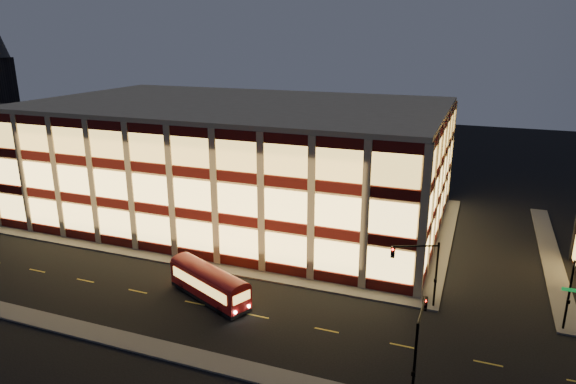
% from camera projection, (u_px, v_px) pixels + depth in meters
% --- Properties ---
extents(ground, '(200.00, 200.00, 0.00)m').
position_uv_depth(ground, '(191.00, 268.00, 51.49)').
color(ground, black).
rests_on(ground, ground).
extents(sidewalk_office_south, '(54.00, 2.00, 0.15)m').
position_uv_depth(sidewalk_office_south, '(171.00, 259.00, 53.38)').
color(sidewalk_office_south, '#514F4C').
rests_on(sidewalk_office_south, ground).
extents(sidewalk_office_east, '(2.00, 30.00, 0.15)m').
position_uv_depth(sidewalk_office_east, '(443.00, 239.00, 58.76)').
color(sidewalk_office_east, '#514F4C').
rests_on(sidewalk_office_east, ground).
extents(sidewalk_tower_west, '(2.00, 30.00, 0.15)m').
position_uv_depth(sidewalk_tower_west, '(550.00, 253.00, 55.00)').
color(sidewalk_tower_west, '#514F4C').
rests_on(sidewalk_tower_west, ground).
extents(sidewalk_near, '(100.00, 2.00, 0.15)m').
position_uv_depth(sidewalk_near, '(103.00, 335.00, 39.86)').
color(sidewalk_near, '#514F4C').
rests_on(sidewalk_near, ground).
extents(office_building, '(50.45, 30.45, 14.50)m').
position_uv_depth(office_building, '(238.00, 159.00, 65.46)').
color(office_building, tan).
rests_on(office_building, ground).
extents(church_tower, '(5.00, 5.00, 18.00)m').
position_uv_depth(church_tower, '(1.00, 101.00, 108.53)').
color(church_tower, '#2D2621').
rests_on(church_tower, ground).
extents(traffic_signal_far, '(3.79, 1.87, 6.00)m').
position_uv_depth(traffic_signal_far, '(421.00, 264.00, 42.89)').
color(traffic_signal_far, black).
rests_on(traffic_signal_far, ground).
extents(traffic_signal_right, '(1.20, 4.37, 6.00)m').
position_uv_depth(traffic_signal_right, '(574.00, 291.00, 38.25)').
color(traffic_signal_right, black).
rests_on(traffic_signal_right, ground).
extents(traffic_signal_near, '(0.32, 4.45, 6.00)m').
position_uv_depth(traffic_signal_near, '(419.00, 337.00, 32.38)').
color(traffic_signal_near, black).
rests_on(traffic_signal_near, ground).
extents(trolley_bus, '(9.04, 5.75, 3.02)m').
position_uv_depth(trolley_bus, '(209.00, 282.00, 45.03)').
color(trolley_bus, '#930809').
rests_on(trolley_bus, ground).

